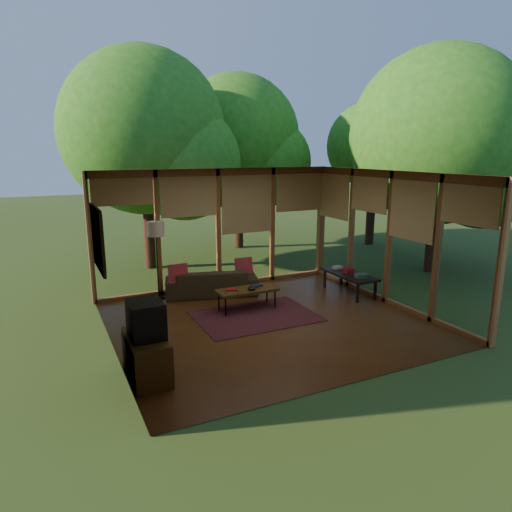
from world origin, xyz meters
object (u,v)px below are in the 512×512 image
television (146,319)px  coffee_table (247,291)px  floor_lamp (156,233)px  sofa (212,282)px  media_cabinet (147,357)px  side_console (349,275)px

television → coffee_table: size_ratio=0.46×
television → coffee_table: 3.09m
floor_lamp → coffee_table: (1.40, -1.48, -1.01)m
sofa → media_cabinet: bearing=71.5°
media_cabinet → side_console: 5.23m
floor_lamp → television: bearing=-106.1°
side_console → media_cabinet: bearing=-158.6°
floor_lamp → side_console: size_ratio=1.18×
sofa → coffee_table: 1.24m
sofa → television: television is taller
floor_lamp → coffee_table: size_ratio=1.38×
television → coffee_table: bearing=38.8°
media_cabinet → floor_lamp: size_ratio=0.61×
sofa → media_cabinet: (-2.10, -3.12, 0.01)m
sofa → television: bearing=71.7°
floor_lamp → coffee_table: 2.28m
media_cabinet → side_console: (4.87, 1.91, 0.11)m
media_cabinet → coffee_table: (2.40, 1.91, 0.09)m
floor_lamp → coffee_table: floor_lamp is taller
side_console → coffee_table: bearing=179.9°
coffee_table → television: bearing=-141.2°
sofa → floor_lamp: floor_lamp is taller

